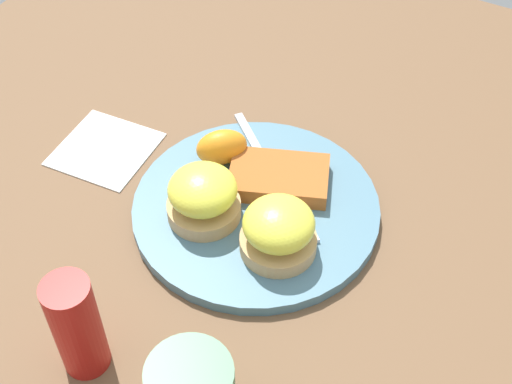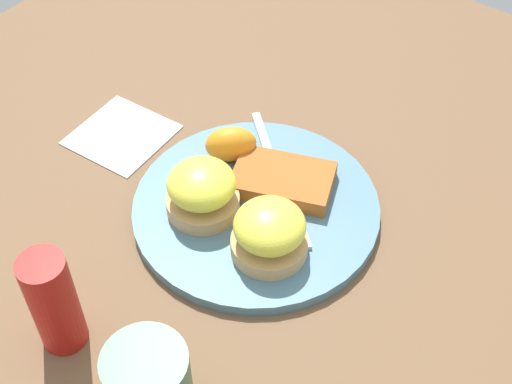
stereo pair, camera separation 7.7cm
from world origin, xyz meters
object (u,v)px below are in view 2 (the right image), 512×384
at_px(sandwich_benedict_right, 270,232).
at_px(hashbrown_patty, 283,180).
at_px(condiment_bottle, 54,302).
at_px(orange_wedge, 231,144).
at_px(fork, 279,185).
at_px(sandwich_benedict_left, 202,190).

distance_m(sandwich_benedict_right, hashbrown_patty, 0.10).
bearing_deg(hashbrown_patty, condiment_bottle, -101.35).
relative_size(orange_wedge, fork, 0.33).
height_order(sandwich_benedict_right, fork, sandwich_benedict_right).
bearing_deg(hashbrown_patty, orange_wedge, 179.55).
bearing_deg(orange_wedge, fork, -3.05).
bearing_deg(condiment_bottle, fork, 78.90).
distance_m(sandwich_benedict_right, fork, 0.10).
distance_m(sandwich_benedict_right, orange_wedge, 0.15).
xyz_separation_m(orange_wedge, condiment_bottle, (0.02, -0.28, 0.02)).
distance_m(sandwich_benedict_left, fork, 0.10).
height_order(sandwich_benedict_left, sandwich_benedict_right, same).
relative_size(hashbrown_patty, fork, 0.62).
bearing_deg(sandwich_benedict_right, sandwich_benedict_left, 178.19).
xyz_separation_m(sandwich_benedict_left, fork, (0.05, 0.08, -0.03)).
distance_m(orange_wedge, condiment_bottle, 0.28).
xyz_separation_m(sandwich_benedict_left, orange_wedge, (-0.03, 0.08, -0.01)).
distance_m(hashbrown_patty, condiment_bottle, 0.29).
bearing_deg(condiment_bottle, hashbrown_patty, 78.65).
bearing_deg(fork, orange_wedge, 176.95).
xyz_separation_m(hashbrown_patty, orange_wedge, (-0.08, 0.00, 0.01)).
relative_size(sandwich_benedict_left, hashbrown_patty, 0.73).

